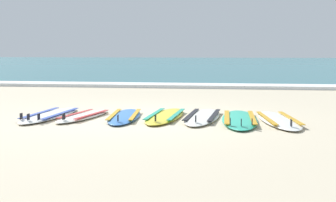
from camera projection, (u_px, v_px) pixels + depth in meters
ground_plane at (136, 118)px, 9.02m from camera, size 80.00×80.00×0.00m
sea at (221, 63)px, 45.52m from camera, size 80.00×60.00×0.10m
wave_foam_strip at (184, 86)px, 16.62m from camera, size 80.00×1.20×0.11m
surfboard_0 at (50, 115)px, 9.23m from camera, size 0.65×2.38×0.18m
surfboard_1 at (84, 116)px, 9.10m from camera, size 0.76×1.97×0.18m
surfboard_2 at (124, 116)px, 9.06m from camera, size 0.80×2.25×0.18m
surfboard_3 at (165, 116)px, 9.11m from camera, size 0.65×2.36×0.18m
surfboard_4 at (203, 117)px, 9.01m from camera, size 0.70×2.41×0.18m
surfboard_5 at (240, 119)px, 8.67m from camera, size 0.71×2.53×0.18m
surfboard_6 at (278, 120)px, 8.58m from camera, size 0.92×2.44×0.18m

